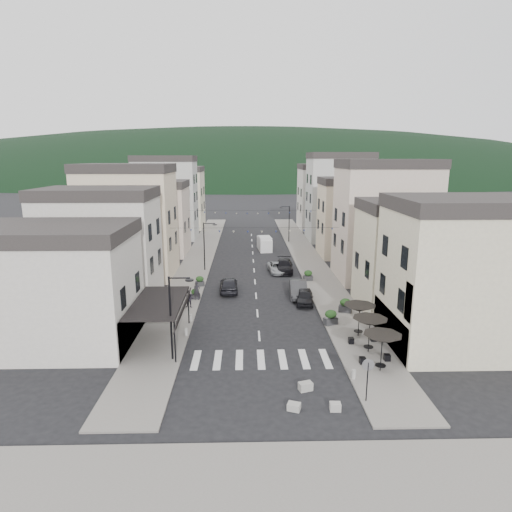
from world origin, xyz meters
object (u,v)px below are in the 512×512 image
Objects in this scene: parked_car_d at (284,266)px; parked_car_a at (305,297)px; parked_car_c at (277,268)px; pedestrian_a at (197,291)px; parked_car_e at (229,284)px; pedestrian_b at (189,299)px; delivery_van at (265,243)px; parked_car_b at (298,289)px.

parked_car_a is at bearing -81.31° from parked_car_d.
parked_car_c is 2.45× the size of pedestrian_a.
parked_car_c is at bearing -129.33° from parked_car_e.
parked_car_c is 2.69× the size of pedestrian_b.
pedestrian_a is at bearing -178.58° from parked_car_a.
pedestrian_b is at bearing -103.14° from pedestrian_a.
parked_car_d is 14.29m from pedestrian_a.
parked_car_a is 24.52m from delivery_van.
parked_car_b is at bearing -89.22° from delivery_van.
pedestrian_a is (-7.61, -23.34, -0.03)m from delivery_van.
pedestrian_b reaches higher than parked_car_d.
parked_car_b is 1.04× the size of parked_car_e.
parked_car_c is 13.04m from delivery_van.
parked_car_d is 1.10× the size of delivery_van.
parked_car_c is 0.96× the size of delivery_van.
pedestrian_a is 2.26m from pedestrian_b.
delivery_van is at bearing -105.03° from parked_car_e.
parked_car_d is 16.27m from pedestrian_b.
pedestrian_b is (-3.44, -5.13, 0.16)m from parked_car_e.
parked_car_d is at bearing 101.55° from parked_car_a.
pedestrian_a is (-8.60, -10.34, 0.41)m from parked_car_c.
parked_car_a is at bearing -7.56° from pedestrian_a.
parked_car_a is at bearing -77.55° from parked_car_b.
pedestrian_a reaches higher than parked_car_b.
parked_car_b reaches higher than parked_car_a.
delivery_van reaches higher than parked_car_e.
parked_car_a is at bearing -88.92° from delivery_van.
parked_car_e is at bearing 159.03° from parked_car_a.
parked_car_a is 2.19× the size of pedestrian_a.
pedestrian_b reaches higher than parked_car_e.
parked_car_a is at bearing 149.67° from parked_car_e.
parked_car_b reaches higher than parked_car_d.
delivery_van is at bearing 74.60° from pedestrian_b.
parked_car_e is 0.99× the size of delivery_van.
pedestrian_a is (-10.40, 1.02, 0.35)m from parked_car_a.
parked_car_b is 2.65× the size of pedestrian_a.
parked_car_e is at bearing -108.17° from delivery_van.
pedestrian_b is at bearing -131.47° from parked_car_c.
delivery_van reaches higher than pedestrian_a.
pedestrian_b is at bearing -123.35° from parked_car_d.
parked_car_c is 9.30m from parked_car_e.
pedestrian_b is at bearing -159.12° from parked_car_b.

